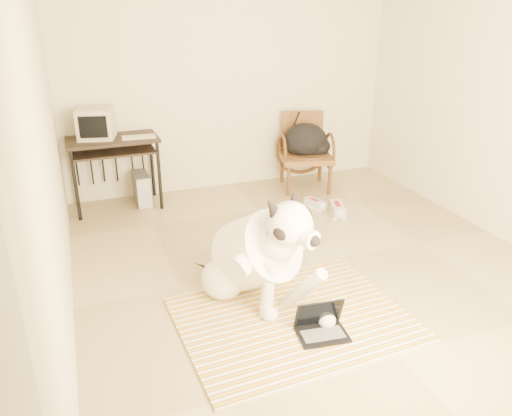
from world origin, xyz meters
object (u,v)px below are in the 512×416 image
laptop (321,326)px  backpack (307,141)px  dog (257,255)px  computer_desk (113,149)px  rattan_chair (305,151)px  crt_monitor (96,123)px  pc_tower (142,189)px

laptop → backpack: (1.18, 2.73, 0.53)m
dog → computer_desk: 2.47m
dog → backpack: (1.44, 2.16, 0.21)m
computer_desk → rattan_chair: bearing=-2.6°
computer_desk → backpack: backpack is taller
laptop → crt_monitor: crt_monitor is taller
computer_desk → rattan_chair: (2.25, -0.10, -0.23)m
dog → backpack: 2.61m
pc_tower → backpack: backpack is taller
dog → laptop: 0.71m
dog → crt_monitor: crt_monitor is taller
laptop → backpack: backpack is taller
dog → laptop: bearing=-65.1°
crt_monitor → laptop: bearing=-67.7°
laptop → computer_desk: computer_desk is taller
computer_desk → pc_tower: 0.57m
laptop → pc_tower: bearing=105.4°
pc_tower → rattan_chair: 2.01m
dog → pc_tower: (-0.54, 2.35, -0.22)m
dog → crt_monitor: bearing=111.7°
pc_tower → backpack: bearing=-5.4°
computer_desk → rattan_chair: size_ratio=1.06×
crt_monitor → backpack: bearing=-5.3°
crt_monitor → rattan_chair: bearing=-3.9°
pc_tower → rattan_chair: rattan_chair is taller
dog → laptop: dog is taller
dog → crt_monitor: (-0.95, 2.38, 0.56)m
dog → rattan_chair: 2.65m
dog → laptop: (0.27, -0.57, -0.32)m
backpack → pc_tower: bearing=174.6°
laptop → backpack: bearing=66.6°
crt_monitor → backpack: crt_monitor is taller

